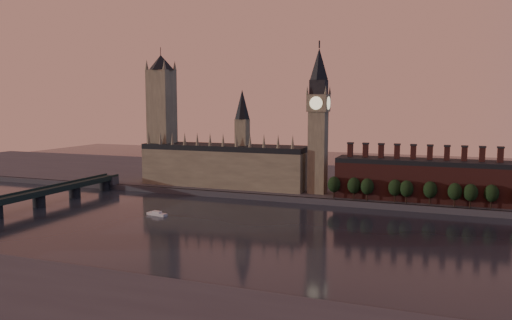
{
  "coord_description": "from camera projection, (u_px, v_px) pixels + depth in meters",
  "views": [
    {
      "loc": [
        93.77,
        -234.72,
        68.21
      ],
      "look_at": [
        -16.11,
        55.0,
        32.59
      ],
      "focal_mm": 35.0,
      "sensor_mm": 36.0,
      "label": 1
    }
  ],
  "objects": [
    {
      "name": "ground",
      "position": [
        247.0,
        235.0,
        258.86
      ],
      "size": [
        900.0,
        900.0,
        0.0
      ],
      "primitive_type": "plane",
      "color": "black",
      "rests_on": "ground"
    },
    {
      "name": "north_bank",
      "position": [
        325.0,
        181.0,
        424.02
      ],
      "size": [
        900.0,
        182.0,
        4.0
      ],
      "color": "#45454A",
      "rests_on": "ground"
    },
    {
      "name": "palace_of_westminster",
      "position": [
        225.0,
        163.0,
        385.82
      ],
      "size": [
        130.0,
        30.3,
        74.0
      ],
      "color": "gray",
      "rests_on": "north_bank"
    },
    {
      "name": "victoria_tower",
      "position": [
        162.0,
        114.0,
        401.21
      ],
      "size": [
        24.0,
        24.0,
        108.0
      ],
      "color": "gray",
      "rests_on": "north_bank"
    },
    {
      "name": "big_ben",
      "position": [
        318.0,
        119.0,
        351.02
      ],
      "size": [
        15.0,
        15.0,
        107.0
      ],
      "color": "gray",
      "rests_on": "north_bank"
    },
    {
      "name": "chimney_block",
      "position": [
        421.0,
        179.0,
        330.82
      ],
      "size": [
        110.0,
        25.0,
        37.0
      ],
      "color": "#5A2822",
      "rests_on": "north_bank"
    },
    {
      "name": "embankment_tree_0",
      "position": [
        334.0,
        184.0,
        336.06
      ],
      "size": [
        8.6,
        8.6,
        14.88
      ],
      "color": "black",
      "rests_on": "north_bank"
    },
    {
      "name": "embankment_tree_1",
      "position": [
        354.0,
        185.0,
        331.85
      ],
      "size": [
        8.6,
        8.6,
        14.88
      ],
      "color": "black",
      "rests_on": "north_bank"
    },
    {
      "name": "embankment_tree_2",
      "position": [
        367.0,
        186.0,
        327.73
      ],
      "size": [
        8.6,
        8.6,
        14.88
      ],
      "color": "black",
      "rests_on": "north_bank"
    },
    {
      "name": "embankment_tree_3",
      "position": [
        395.0,
        188.0,
        322.88
      ],
      "size": [
        8.6,
        8.6,
        14.88
      ],
      "color": "black",
      "rests_on": "north_bank"
    },
    {
      "name": "embankment_tree_4",
      "position": [
        407.0,
        189.0,
        319.39
      ],
      "size": [
        8.6,
        8.6,
        14.88
      ],
      "color": "black",
      "rests_on": "north_bank"
    },
    {
      "name": "embankment_tree_5",
      "position": [
        430.0,
        190.0,
        315.36
      ],
      "size": [
        8.6,
        8.6,
        14.88
      ],
      "color": "black",
      "rests_on": "north_bank"
    },
    {
      "name": "embankment_tree_6",
      "position": [
        455.0,
        192.0,
        309.01
      ],
      "size": [
        8.6,
        8.6,
        14.88
      ],
      "color": "black",
      "rests_on": "north_bank"
    },
    {
      "name": "embankment_tree_7",
      "position": [
        471.0,
        193.0,
        305.43
      ],
      "size": [
        8.6,
        8.6,
        14.88
      ],
      "color": "black",
      "rests_on": "north_bank"
    },
    {
      "name": "embankment_tree_8",
      "position": [
        492.0,
        193.0,
        302.89
      ],
      "size": [
        8.6,
        8.6,
        14.88
      ],
      "color": "black",
      "rests_on": "north_bank"
    },
    {
      "name": "westminster_bridge",
      "position": [
        15.0,
        201.0,
        310.11
      ],
      "size": [
        14.0,
        200.0,
        11.55
      ],
      "color": "#1B2A24",
      "rests_on": "ground"
    },
    {
      "name": "river_boat",
      "position": [
        157.0,
        214.0,
        303.31
      ],
      "size": [
        13.91,
        6.01,
        2.69
      ],
      "rotation": [
        0.0,
        0.0,
        -0.17
      ],
      "color": "silver",
      "rests_on": "ground"
    }
  ]
}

